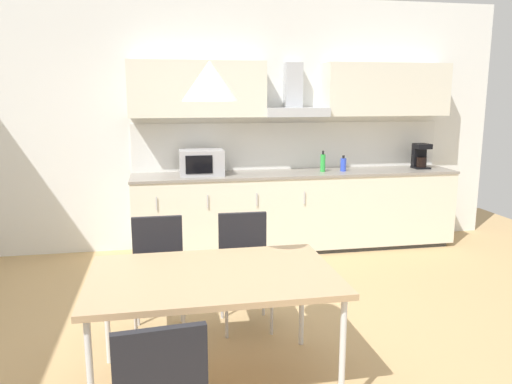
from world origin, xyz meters
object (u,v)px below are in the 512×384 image
(dining_table, at_px, (213,280))
(chair_far_right, at_px, (244,258))
(bottle_blue, at_px, (343,164))
(coffee_maker, at_px, (420,156))
(microwave, at_px, (201,162))
(chair_far_left, at_px, (158,263))
(bottle_green, at_px, (323,163))
(pendant_lamp, at_px, (210,81))

(dining_table, relative_size, chair_far_right, 1.68)
(bottle_blue, bearing_deg, coffee_maker, 2.88)
(chair_far_right, bearing_deg, bottle_blue, 50.54)
(microwave, bearing_deg, coffee_maker, 0.57)
(microwave, distance_m, coffee_maker, 2.65)
(chair_far_left, bearing_deg, dining_table, -68.82)
(bottle_blue, distance_m, dining_table, 3.21)
(dining_table, distance_m, chair_far_right, 0.93)
(bottle_green, relative_size, pendant_lamp, 0.76)
(bottle_green, height_order, bottle_blue, bottle_green)
(microwave, relative_size, bottle_green, 1.97)
(bottle_green, distance_m, chair_far_right, 2.23)
(bottle_green, relative_size, chair_far_left, 0.28)
(bottle_green, height_order, chair_far_left, bottle_green)
(pendant_lamp, bearing_deg, chair_far_right, 68.69)
(chair_far_left, xyz_separation_m, pendant_lamp, (0.33, -0.85, 1.32))
(bottle_blue, bearing_deg, dining_table, -124.36)
(coffee_maker, bearing_deg, pendant_lamp, -136.19)
(coffee_maker, bearing_deg, chair_far_right, -143.34)
(microwave, relative_size, chair_far_right, 0.55)
(chair_far_right, distance_m, pendant_lamp, 1.61)
(microwave, bearing_deg, dining_table, -93.41)
(coffee_maker, distance_m, bottle_blue, 1.00)
(chair_far_right, height_order, chair_far_left, same)
(pendant_lamp, bearing_deg, microwave, 86.59)
(chair_far_right, relative_size, chair_far_left, 1.00)
(chair_far_left, relative_size, pendant_lamp, 2.72)
(coffee_maker, distance_m, dining_table, 3.90)
(dining_table, distance_m, pendant_lamp, 1.16)
(bottle_green, height_order, chair_far_right, bottle_green)
(bottle_blue, xyz_separation_m, chair_far_right, (-1.47, -1.79, -0.46))
(bottle_blue, distance_m, pendant_lamp, 3.31)
(coffee_maker, bearing_deg, microwave, -179.43)
(microwave, xyz_separation_m, bottle_blue, (1.65, -0.02, -0.06))
(bottle_green, xyz_separation_m, pendant_lamp, (-1.56, -2.65, 0.84))
(dining_table, bearing_deg, bottle_blue, 55.64)
(coffee_maker, height_order, bottle_green, coffee_maker)
(coffee_maker, bearing_deg, dining_table, -136.19)
(bottle_blue, relative_size, dining_table, 0.13)
(microwave, relative_size, bottle_blue, 2.61)
(bottle_blue, height_order, chair_far_left, bottle_blue)
(microwave, relative_size, chair_far_left, 0.55)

